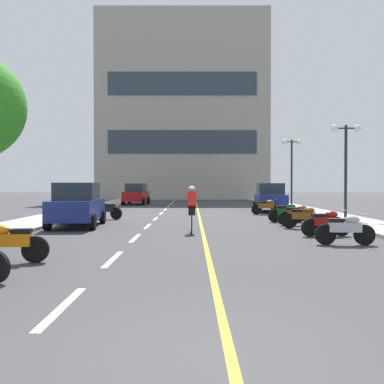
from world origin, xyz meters
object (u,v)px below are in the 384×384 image
Objects in this scene: motorcycle_5 at (298,214)px; motorcycle_7 at (106,210)px; parked_car_far at (136,194)px; motorcycle_4 at (304,217)px; motorcycle_8 at (267,207)px; street_lamp_far at (292,157)px; parked_car_near at (77,205)px; motorcycle_2 at (345,229)px; motorcycle_3 at (326,222)px; parked_car_mid at (270,197)px; motorcycle_1 at (9,242)px; motorcycle_6 at (287,212)px; cyclist_rider at (192,208)px; street_lamp_mid at (346,149)px.

motorcycle_7 is at bearing 159.51° from motorcycle_5.
motorcycle_4 is at bearing -65.81° from parked_car_far.
motorcycle_8 is at bearing -54.29° from parked_car_far.
street_lamp_far is 19.59m from parked_car_near.
motorcycle_2 is 5.95m from motorcycle_5.
parked_car_far is at bearing 112.08° from motorcycle_3.
motorcycle_5 is at bearing 86.21° from motorcycle_4.
parked_car_far is at bearing 159.38° from street_lamp_far.
motorcycle_2 is 1.02× the size of motorcycle_8.
motorcycle_1 is (-9.08, -18.32, -0.44)m from parked_car_mid.
parked_car_far reaches higher than motorcycle_6.
parked_car_far is 22.41m from cyclist_rider.
motorcycle_1 is at bearing -134.06° from motorcycle_5.
motorcycle_6 is at bearing 50.86° from motorcycle_1.
street_lamp_mid is at bearing 42.65° from motorcycle_5.
parked_car_near is 2.53× the size of motorcycle_5.
motorcycle_2 is at bearing -92.22° from parked_car_mid.
street_lamp_far reaches higher than street_lamp_mid.
motorcycle_3 is (0.09, 2.07, 0.00)m from motorcycle_2.
parked_car_mid reaches higher than motorcycle_7.
motorcycle_7 is (-0.26, 12.14, 0.00)m from motorcycle_1.
motorcycle_8 is at bearing 91.31° from motorcycle_3.
parked_car_far reaches higher than motorcycle_4.
motorcycle_2 is at bearing -109.44° from street_lamp_mid.
motorcycle_7 is at bearing 125.52° from cyclist_rider.
cyclist_rider is (-5.03, -12.22, -0.03)m from parked_car_mid.
motorcycle_5 is (8.56, 8.84, 0.00)m from motorcycle_1.
motorcycle_3 and motorcycle_5 have the same top height.
motorcycle_4 is at bearing -93.27° from parked_car_mid.
motorcycle_8 is (8.59, 3.18, 0.00)m from motorcycle_7.
motorcycle_8 is (-0.22, 6.48, 0.00)m from motorcycle_5.
street_lamp_mid is at bearing 14.90° from parked_car_near.
parked_car_mid is 10.91m from motorcycle_4.
motorcycle_5 is (9.32, -19.14, -0.44)m from parked_car_far.
motorcycle_2 is 2.07m from motorcycle_3.
motorcycle_5 is (9.24, 0.49, -0.44)m from parked_car_near.
motorcycle_1 is at bearing -149.92° from motorcycle_3.
motorcycle_3 is 1.04× the size of motorcycle_4.
motorcycle_6 is at bearing -11.70° from motorcycle_7.
street_lamp_mid is at bearing -2.55° from motorcycle_7.
street_lamp_far is 13.52m from parked_car_far.
street_lamp_far is at bearing 89.81° from street_lamp_mid.
parked_car_far reaches higher than motorcycle_2.
street_lamp_far is 1.17× the size of parked_car_far.
motorcycle_3 is 1.01× the size of motorcycle_7.
parked_car_mid reaches higher than cyclist_rider.
parked_car_mid is (-2.52, -5.01, -2.89)m from street_lamp_far.
motorcycle_8 is 10.18m from cyclist_rider.
parked_car_near is 2.53× the size of motorcycle_2.
motorcycle_6 is 8.86m from motorcycle_7.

